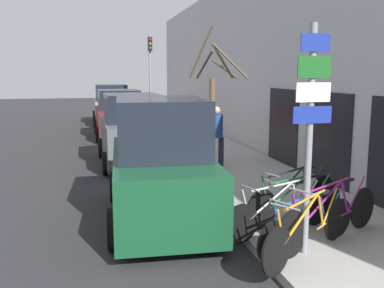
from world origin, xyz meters
name	(u,v)px	position (x,y,z in m)	size (l,w,h in m)	color
ground_plane	(140,170)	(0.00, 11.20, 0.00)	(80.00, 80.00, 0.00)	#28282B
sidewalk_curb	(201,148)	(2.60, 14.00, 0.07)	(3.20, 32.00, 0.15)	#9E9B93
building_facade	(248,62)	(4.35, 13.91, 3.23)	(0.23, 32.00, 6.50)	#BCBCC1
signpost	(310,128)	(1.63, 4.34, 2.03)	(0.59, 0.12, 3.35)	gray
bicycle_0	(309,230)	(1.63, 4.23, 0.55)	(2.03, 1.33, 0.93)	black
bicycle_1	(309,225)	(1.76, 4.46, 0.53)	(2.08, 1.00, 0.88)	black
bicycle_2	(330,216)	(2.23, 4.65, 0.57)	(2.42, 1.19, 0.99)	black
bicycle_3	(281,212)	(1.63, 5.15, 0.53)	(2.18, 0.73, 0.88)	black
bicycle_4	(297,202)	(2.16, 5.63, 0.52)	(2.13, 0.72, 0.85)	black
bicycle_5	(294,197)	(2.17, 5.78, 0.56)	(2.22, 1.01, 0.96)	black
parked_car_0	(160,167)	(-0.14, 6.74, 1.05)	(2.18, 4.42, 2.36)	#144728
parked_car_1	(132,132)	(-0.14, 12.10, 1.00)	(2.03, 4.28, 2.20)	#51565B
parked_car_2	(119,116)	(-0.12, 18.07, 0.97)	(2.15, 4.52, 2.12)	maroon
parked_car_3	(111,106)	(-0.15, 23.60, 1.00)	(2.08, 4.80, 2.21)	gray
pedestrian_near	(216,132)	(2.13, 10.56, 1.15)	(0.45, 0.39, 1.73)	#1E2338
street_tree	(213,111)	(1.64, 9.26, 1.88)	(1.30, 1.54, 3.83)	brown
traffic_light	(150,69)	(1.52, 19.46, 3.03)	(0.20, 0.30, 4.50)	gray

